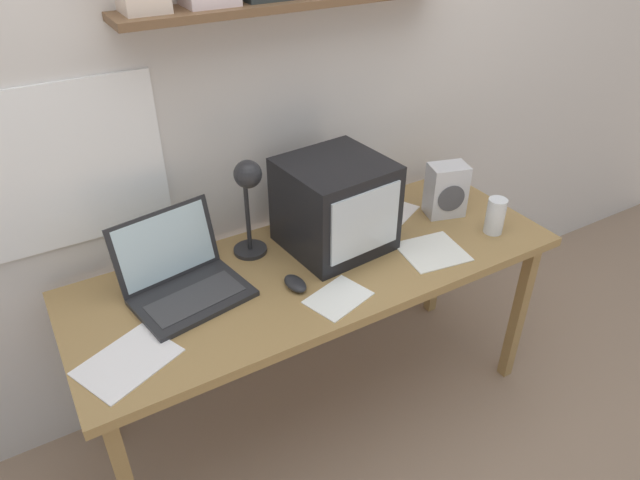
{
  "coord_description": "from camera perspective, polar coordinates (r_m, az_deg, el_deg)",
  "views": [
    {
      "loc": [
        -0.84,
        -1.43,
        1.93
      ],
      "look_at": [
        0.0,
        0.0,
        0.85
      ],
      "focal_mm": 32.0,
      "sensor_mm": 36.0,
      "label": 1
    }
  ],
  "objects": [
    {
      "name": "loose_paper_near_monitor",
      "position": [
        1.75,
        -18.68,
        -11.45
      ],
      "size": [
        0.32,
        0.28,
        0.0
      ],
      "rotation": [
        0.0,
        0.0,
        0.41
      ],
      "color": "white",
      "rests_on": "corner_desk"
    },
    {
      "name": "crt_monitor",
      "position": [
        2.06,
        1.53,
        3.54
      ],
      "size": [
        0.38,
        0.38,
        0.33
      ],
      "rotation": [
        0.0,
        0.0,
        0.09
      ],
      "color": "black",
      "rests_on": "corner_desk"
    },
    {
      "name": "back_wall",
      "position": [
        2.12,
        -5.95,
        16.01
      ],
      "size": [
        5.6,
        0.24,
        2.6
      ],
      "color": "silver",
      "rests_on": "ground_plane"
    },
    {
      "name": "laptop",
      "position": [
        1.93,
        -13.74,
        -3.41
      ],
      "size": [
        0.41,
        0.36,
        0.26
      ],
      "rotation": [
        0.0,
        0.0,
        0.18
      ],
      "color": "#232326",
      "rests_on": "corner_desk"
    },
    {
      "name": "printed_handout",
      "position": [
        2.34,
        6.38,
        2.62
      ],
      "size": [
        0.33,
        0.3,
        0.0
      ],
      "rotation": [
        0.0,
        0.0,
        0.47
      ],
      "color": "white",
      "rests_on": "corner_desk"
    },
    {
      "name": "ground_plane",
      "position": [
        2.55,
        0.0,
        -16.16
      ],
      "size": [
        12.0,
        12.0,
        0.0
      ],
      "primitive_type": "plane",
      "color": "#997D66"
    },
    {
      "name": "computer_mouse",
      "position": [
        1.92,
        -2.49,
        -4.36
      ],
      "size": [
        0.07,
        0.11,
        0.03
      ],
      "rotation": [
        0.0,
        0.0,
        0.06
      ],
      "color": "#232326",
      "rests_on": "corner_desk"
    },
    {
      "name": "juice_glass",
      "position": [
        2.28,
        17.1,
        2.16
      ],
      "size": [
        0.07,
        0.07,
        0.14
      ],
      "color": "white",
      "rests_on": "corner_desk"
    },
    {
      "name": "loose_paper_near_laptop",
      "position": [
        1.88,
        1.84,
        -5.8
      ],
      "size": [
        0.23,
        0.2,
        0.0
      ],
      "rotation": [
        0.0,
        0.0,
        0.29
      ],
      "color": "white",
      "rests_on": "corner_desk"
    },
    {
      "name": "corner_desk",
      "position": [
        2.08,
        0.0,
        -3.79
      ],
      "size": [
        1.77,
        0.65,
        0.75
      ],
      "color": "#9E7A46",
      "rests_on": "ground_plane"
    },
    {
      "name": "desk_lamp",
      "position": [
        1.94,
        -7.19,
        4.7
      ],
      "size": [
        0.12,
        0.16,
        0.39
      ],
      "rotation": [
        0.0,
        0.0,
        -0.18
      ],
      "color": "#232326",
      "rests_on": "corner_desk"
    },
    {
      "name": "space_heater",
      "position": [
        2.34,
        12.51,
        4.89
      ],
      "size": [
        0.17,
        0.14,
        0.21
      ],
      "rotation": [
        0.0,
        0.0,
        -0.29
      ],
      "color": "silver",
      "rests_on": "corner_desk"
    },
    {
      "name": "open_notebook",
      "position": [
        2.14,
        11.17,
        -1.15
      ],
      "size": [
        0.25,
        0.24,
        0.0
      ],
      "rotation": [
        0.0,
        0.0,
        -0.15
      ],
      "color": "white",
      "rests_on": "corner_desk"
    }
  ]
}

